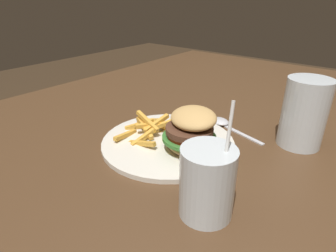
{
  "coord_description": "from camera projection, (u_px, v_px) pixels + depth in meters",
  "views": [
    {
      "loc": [
        0.28,
        -0.66,
        1.0
      ],
      "look_at": [
        -0.06,
        -0.24,
        0.75
      ],
      "focal_mm": 30.0,
      "sensor_mm": 36.0,
      "label": 1
    }
  ],
  "objects": [
    {
      "name": "beer_glass",
      "position": [
        304.0,
        115.0,
        0.58
      ],
      "size": [
        0.09,
        0.09,
        0.15
      ],
      "color": "silver",
      "rests_on": "dining_table"
    },
    {
      "name": "spoon",
      "position": [
        222.0,
        123.0,
        0.7
      ],
      "size": [
        0.16,
        0.07,
        0.01
      ],
      "rotation": [
        0.0,
        0.0,
        2.86
      ],
      "color": "silver",
      "rests_on": "dining_table"
    },
    {
      "name": "meal_plate_near",
      "position": [
        176.0,
        136.0,
        0.59
      ],
      "size": [
        0.29,
        0.29,
        0.1
      ],
      "color": "silver",
      "rests_on": "dining_table"
    },
    {
      "name": "dining_table",
      "position": [
        238.0,
        144.0,
        0.78
      ],
      "size": [
        1.27,
        1.4,
        0.7
      ],
      "color": "#4C331E",
      "rests_on": "ground_plane"
    },
    {
      "name": "juice_glass",
      "position": [
        207.0,
        185.0,
        0.4
      ],
      "size": [
        0.08,
        0.08,
        0.18
      ],
      "color": "silver",
      "rests_on": "dining_table"
    }
  ]
}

